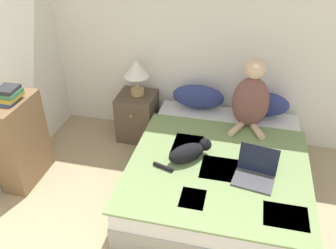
% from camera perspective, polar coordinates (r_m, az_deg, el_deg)
% --- Properties ---
extents(wall_back, '(5.01, 0.05, 2.55)m').
position_cam_1_polar(wall_back, '(4.10, 8.66, 13.78)').
color(wall_back, white).
rests_on(wall_back, ground_plane).
extents(bed, '(1.68, 1.98, 0.46)m').
position_cam_1_polar(bed, '(3.67, 8.12, -7.63)').
color(bed, '#9E998E').
rests_on(bed, ground_plane).
extents(pillow_near, '(0.61, 0.22, 0.29)m').
position_cam_1_polar(pillow_near, '(4.19, 4.85, 4.47)').
color(pillow_near, navy).
rests_on(pillow_near, bed).
extents(pillow_far, '(0.61, 0.22, 0.29)m').
position_cam_1_polar(pillow_far, '(4.17, 14.84, 3.24)').
color(pillow_far, navy).
rests_on(pillow_far, bed).
extents(person_sitting, '(0.39, 0.38, 0.79)m').
position_cam_1_polar(person_sitting, '(3.83, 13.17, 4.13)').
color(person_sitting, brown).
rests_on(person_sitting, bed).
extents(cat_tabby, '(0.51, 0.42, 0.19)m').
position_cam_1_polar(cat_tabby, '(3.37, 3.40, -4.42)').
color(cat_tabby, black).
rests_on(cat_tabby, bed).
extents(laptop_open, '(0.40, 0.36, 0.27)m').
position_cam_1_polar(laptop_open, '(3.27, 13.78, -7.56)').
color(laptop_open, '#424247').
rests_on(laptop_open, bed).
extents(nightstand, '(0.44, 0.46, 0.58)m').
position_cam_1_polar(nightstand, '(4.42, -4.94, 1.41)').
color(nightstand, brown).
rests_on(nightstand, ground_plane).
extents(table_lamp, '(0.30, 0.30, 0.43)m').
position_cam_1_polar(table_lamp, '(4.16, -5.08, 8.59)').
color(table_lamp, tan).
rests_on(table_lamp, nightstand).
extents(bookshelf, '(0.26, 0.60, 0.94)m').
position_cam_1_polar(bookshelf, '(3.93, -22.46, -2.56)').
color(bookshelf, brown).
rests_on(bookshelf, ground_plane).
extents(book_stack_top, '(0.20, 0.25, 0.15)m').
position_cam_1_polar(book_stack_top, '(3.67, -24.20, 4.42)').
color(book_stack_top, '#334C8E').
rests_on(book_stack_top, bookshelf).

